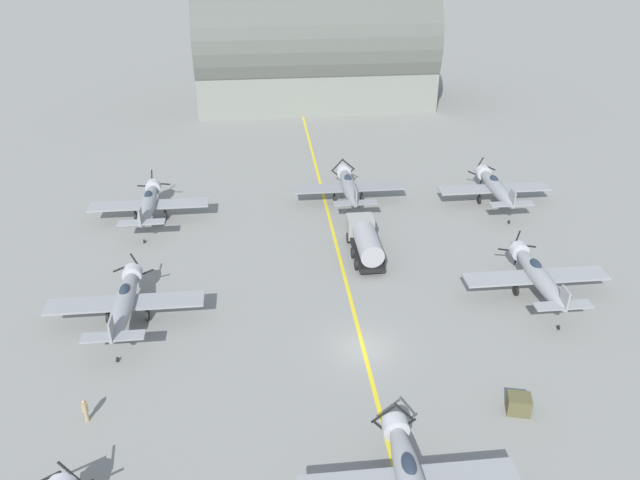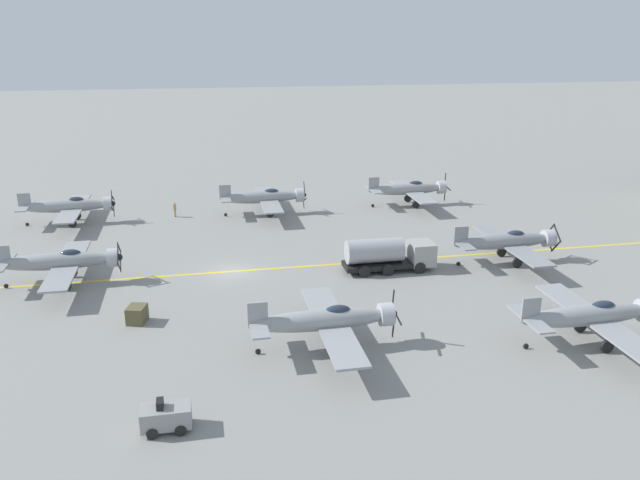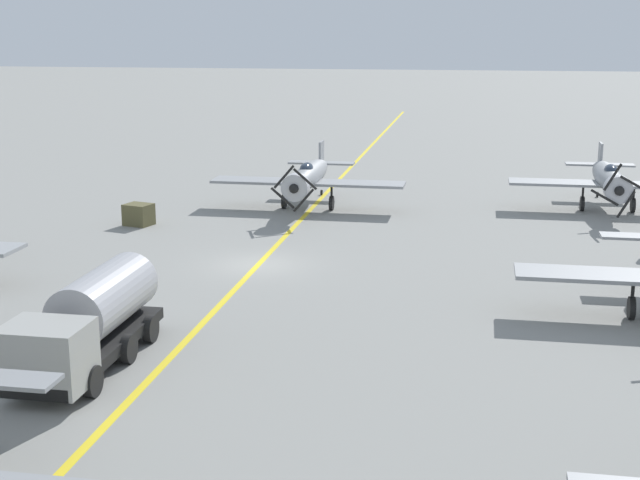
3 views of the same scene
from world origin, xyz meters
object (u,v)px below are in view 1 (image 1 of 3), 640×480
object	(u,v)px
ground_crew_walking	(85,410)
hangar	(314,50)
airplane_far_right	(496,187)
airplane_mid_right	(538,276)
fuel_tanker	(365,240)
airplane_far_center	(349,186)
airplane_mid_left	(124,302)
supply_crate_by_tanker	(519,404)
airplane_far_left	(148,204)

from	to	relation	value
ground_crew_walking	hangar	bearing A→B (deg)	72.93
airplane_far_right	hangar	distance (m)	43.95
airplane_mid_right	airplane_far_right	world-z (taller)	airplane_mid_right
ground_crew_walking	fuel_tanker	bearing A→B (deg)	41.91
airplane_far_right	fuel_tanker	world-z (taller)	airplane_far_right
airplane_far_center	airplane_mid_left	bearing A→B (deg)	-127.96
airplane_mid_left	supply_crate_by_tanker	xyz separation A→B (m)	(26.62, -12.28, -1.40)
airplane_far_left	supply_crate_by_tanker	distance (m)	40.41
ground_crew_walking	hangar	xyz separation A→B (m)	(21.09, 68.70, 7.20)
hangar	fuel_tanker	bearing A→B (deg)	-90.09
supply_crate_by_tanker	airplane_mid_right	bearing A→B (deg)	63.04
supply_crate_by_tanker	hangar	distance (m)	71.44
airplane_far_right	ground_crew_walking	size ratio (longest dim) A/B	7.08
airplane_mid_right	hangar	distance (m)	59.84
fuel_tanker	airplane_mid_left	bearing A→B (deg)	-156.81
airplane_far_center	fuel_tanker	size ratio (longest dim) A/B	1.50
airplane_mid_right	airplane_far_center	xyz separation A→B (m)	(-12.82, 19.35, 0.00)
airplane_mid_right	airplane_far_center	distance (m)	23.21
airplane_mid_right	airplane_far_center	world-z (taller)	airplane_mid_right
supply_crate_by_tanker	airplane_far_left	bearing A→B (deg)	132.29
airplane_far_left	airplane_mid_left	size ratio (longest dim) A/B	1.00
airplane_mid_left	hangar	bearing A→B (deg)	57.92
airplane_far_left	supply_crate_by_tanker	world-z (taller)	airplane_far_left
airplane_far_right	airplane_far_center	xyz separation A→B (m)	(-15.55, 1.88, 0.00)
fuel_tanker	supply_crate_by_tanker	world-z (taller)	fuel_tanker
fuel_tanker	supply_crate_by_tanker	bearing A→B (deg)	-72.81
airplane_far_left	airplane_far_right	xyz separation A→B (m)	(36.32, 0.22, 0.00)
supply_crate_by_tanker	ground_crew_walking	bearing A→B (deg)	175.73
airplane_far_left	airplane_mid_left	world-z (taller)	airplane_far_left
airplane_mid_left	fuel_tanker	size ratio (longest dim) A/B	1.50
airplane_far_left	hangar	size ratio (longest dim) A/B	0.33
airplane_mid_left	ground_crew_walking	world-z (taller)	airplane_mid_left
airplane_far_center	fuel_tanker	world-z (taller)	airplane_far_center
airplane_far_left	ground_crew_walking	world-z (taller)	airplane_far_left
airplane_mid_left	airplane_far_right	distance (m)	39.96
airplane_mid_right	fuel_tanker	xyz separation A→B (m)	(-12.89, 8.28, -0.50)
airplane_far_right	hangar	size ratio (longest dim) A/B	0.33
airplane_far_right	airplane_far_left	bearing A→B (deg)	-162.72
ground_crew_walking	airplane_far_left	bearing A→B (deg)	89.36
airplane_far_right	fuel_tanker	bearing A→B (deg)	-132.62
airplane_mid_right	airplane_mid_left	bearing A→B (deg)	-167.20
airplane_mid_right	hangar	xyz separation A→B (m)	(-12.81, 58.13, 6.11)
fuel_tanker	ground_crew_walking	xyz separation A→B (m)	(-21.01, -18.86, -0.59)
airplane_far_left	airplane_mid_right	bearing A→B (deg)	-30.97
airplane_mid_left	airplane_far_right	xyz separation A→B (m)	(35.77, 17.81, -0.00)
ground_crew_walking	supply_crate_by_tanker	distance (m)	27.56
ground_crew_walking	supply_crate_by_tanker	size ratio (longest dim) A/B	1.15
airplane_far_center	hangar	xyz separation A→B (m)	(0.01, 38.78, 6.11)
airplane_far_left	airplane_far_right	distance (m)	36.32
fuel_tanker	supply_crate_by_tanker	distance (m)	21.91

